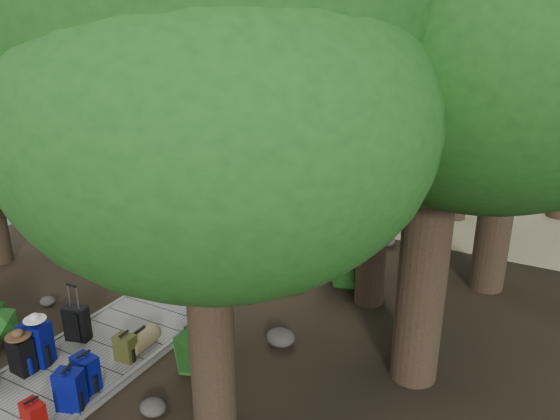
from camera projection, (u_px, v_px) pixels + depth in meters
The scene contains 44 objects.
ground at pixel (191, 292), 11.95m from camera, with size 120.00×120.00×0.00m, color #302418.
sand_beach at pixel (403, 144), 25.14m from camera, with size 40.00×22.00×0.02m, color tan.
water_bay at pixel (70, 82), 46.93m from camera, with size 50.00×60.00×0.02m, color #253D4C.
distant_hill at pixel (169, 59), 69.49m from camera, with size 32.00×16.00×12.00m, color black.
boardwalk at pixel (217, 272), 12.75m from camera, with size 2.00×12.00×0.12m, color gray.
backpack_left_b at pixel (21, 353), 9.00m from camera, with size 0.39×0.28×0.72m, color black, non-canonical shape.
backpack_left_c at pixel (36, 341), 9.21m from camera, with size 0.46×0.33×0.86m, color #080C69, non-canonical shape.
backpack_right_a at pixel (34, 417), 7.67m from camera, with size 0.33×0.24×0.60m, color maroon, non-canonical shape.
backpack_right_b at pixel (70, 388), 8.17m from camera, with size 0.40×0.28×0.72m, color #080C69, non-canonical shape.
backpack_right_c at pixel (86, 371), 8.60m from camera, with size 0.39×0.28×0.66m, color #080C69, non-canonical shape.
backpack_right_d at pixel (125, 346), 9.36m from camera, with size 0.34×0.25×0.52m, color #3D3E19, non-canonical shape.
duffel_right_khaki at pixel (140, 340), 9.67m from camera, with size 0.37×0.56×0.37m, color olive, non-canonical shape.
suitcase_on_boardwalk at pixel (77, 323), 9.92m from camera, with size 0.43×0.24×0.67m, color black, non-canonical shape.
lone_suitcase_on_sand at pixel (345, 185), 18.14m from camera, with size 0.43×0.25×0.68m, color black, non-canonical shape.
hat_brown at pixel (17, 333), 8.81m from camera, with size 0.41×0.41×0.12m, color #51351E, non-canonical shape.
hat_white at pixel (34, 316), 9.03m from camera, with size 0.37×0.37×0.12m, color silver, non-canonical shape.
kayak at pixel (302, 159), 22.02m from camera, with size 0.74×3.38×0.34m, color #AB0E16.
sun_lounger at pixel (429, 180), 18.64m from camera, with size 0.67×2.09×0.67m, color silver, non-canonical shape.
tree_right_a at pixel (201, 130), 6.45m from camera, with size 5.37×5.37×8.95m, color black, non-canonical shape.
tree_right_b at pixel (446, 36), 7.35m from camera, with size 6.13×6.13×10.95m, color black, non-canonical shape.
tree_right_c at pixel (381, 94), 10.08m from camera, with size 5.03×5.03×8.71m, color black, non-canonical shape.
tree_right_d at pixel (521, 43), 10.39m from camera, with size 5.70×5.70×10.45m, color black, non-canonical shape.
tree_right_e at pixel (471, 84), 14.84m from camera, with size 4.37×4.37×7.86m, color black, non-canonical shape.
tree_left_c at pixel (124, 89), 14.86m from camera, with size 4.37×4.37×7.60m, color black, non-canonical shape.
tree_back_a at pixel (371, 50), 23.96m from camera, with size 4.83×4.83×8.35m, color black, non-canonical shape.
tree_back_b at pixel (459, 28), 22.26m from camera, with size 5.75×5.75×10.27m, color black, non-canonical shape.
tree_back_c at pixel (527, 58), 21.41m from camera, with size 4.51×4.51×8.12m, color black, non-canonical shape.
tree_back_d at pixel (280, 58), 24.74m from camera, with size 4.57×4.57×7.61m, color black, non-canonical shape.
palm_right_a at pixel (406, 109), 13.95m from camera, with size 4.02×4.02×6.85m, color #113F14, non-canonical shape.
palm_right_b at pixel (517, 68), 17.09m from camera, with size 4.27×4.27×8.25m, color #113F14, non-canonical shape.
palm_right_c at pixel (460, 88), 20.31m from camera, with size 3.89×3.89×6.19m, color #113F14, non-canonical shape.
palm_left_a at pixel (178, 96), 18.11m from camera, with size 3.95×3.95×6.28m, color #113F14, non-canonical shape.
rock_left_b at pixel (48, 301), 11.40m from camera, with size 0.33×0.30×0.18m, color #4C473F, non-canonical shape.
rock_left_c at pixel (167, 259), 13.26m from camera, with size 0.45×0.40×0.25m, color #4C473F, non-canonical shape.
rock_left_d at pixel (193, 227), 15.35m from camera, with size 0.30×0.27×0.16m, color #4C473F, non-canonical shape.
rock_right_a at pixel (153, 407), 8.31m from camera, with size 0.42×0.38×0.23m, color #4C473F, non-canonical shape.
rock_right_b at pixel (280, 337), 10.03m from camera, with size 0.54×0.49×0.30m, color #4C473F, non-canonical shape.
rock_right_c at pixel (296, 288), 11.97m from camera, with size 0.29×0.26×0.16m, color #4C473F, non-canonical shape.
rock_right_d at pixel (384, 240), 14.27m from camera, with size 0.55×0.50×0.30m, color #4C473F, non-canonical shape.
shrub_left_b at pixel (142, 250), 13.10m from camera, with size 0.85×0.85×0.77m, color #184A16, non-canonical shape.
shrub_left_c at pixel (202, 196), 16.28m from camera, with size 1.35×1.35×1.22m, color #184A16, non-canonical shape.
shrub_right_a at pixel (210, 344), 9.22m from camera, with size 1.11×1.11×1.00m, color #184A16, non-canonical shape.
shrub_right_b at pixel (342, 262), 12.02m from camera, with size 1.30×1.30×1.17m, color #184A16, non-canonical shape.
shrub_right_c at pixel (371, 210), 15.77m from camera, with size 0.85×0.85×0.76m, color #184A16, non-canonical shape.
Camera 1 is at (6.77, -8.38, 5.80)m, focal length 35.00 mm.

